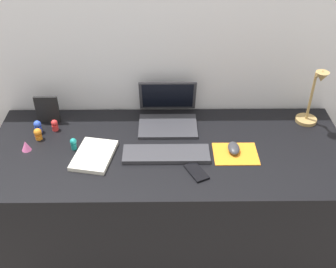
{
  "coord_description": "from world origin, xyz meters",
  "views": [
    {
      "loc": [
        -0.02,
        -1.62,
        2.0
      ],
      "look_at": [
        -0.0,
        0.0,
        0.83
      ],
      "focal_mm": 45.45,
      "sensor_mm": 36.0,
      "label": 1
    }
  ],
  "objects_px": {
    "laptop": "(167,112)",
    "desk_lamp": "(313,99)",
    "toy_figurine_orange": "(38,134)",
    "toy_figurine_red": "(55,125)",
    "toy_figurine_blue": "(38,126)",
    "toy_figurine_teal": "(73,143)",
    "mouse": "(234,148)",
    "notebook_pad": "(94,155)",
    "keyboard": "(166,154)",
    "cell_phone": "(196,172)",
    "toy_figurine_pink": "(26,146)",
    "picture_frame": "(47,109)"
  },
  "relations": [
    {
      "from": "picture_frame",
      "to": "toy_figurine_teal",
      "type": "distance_m",
      "value": 0.3
    },
    {
      "from": "cell_phone",
      "to": "picture_frame",
      "type": "relative_size",
      "value": 0.85
    },
    {
      "from": "cell_phone",
      "to": "toy_figurine_blue",
      "type": "distance_m",
      "value": 0.85
    },
    {
      "from": "laptop",
      "to": "toy_figurine_red",
      "type": "relative_size",
      "value": 4.96
    },
    {
      "from": "toy_figurine_pink",
      "to": "toy_figurine_blue",
      "type": "xyz_separation_m",
      "value": [
        0.02,
        0.15,
        0.01
      ]
    },
    {
      "from": "laptop",
      "to": "desk_lamp",
      "type": "bearing_deg",
      "value": -3.2
    },
    {
      "from": "picture_frame",
      "to": "toy_figurine_orange",
      "type": "height_order",
      "value": "picture_frame"
    },
    {
      "from": "mouse",
      "to": "notebook_pad",
      "type": "relative_size",
      "value": 0.4
    },
    {
      "from": "desk_lamp",
      "to": "toy_figurine_blue",
      "type": "bearing_deg",
      "value": -177.75
    },
    {
      "from": "toy_figurine_orange",
      "to": "laptop",
      "type": "bearing_deg",
      "value": 13.57
    },
    {
      "from": "toy_figurine_orange",
      "to": "toy_figurine_pink",
      "type": "distance_m",
      "value": 0.1
    },
    {
      "from": "notebook_pad",
      "to": "toy_figurine_orange",
      "type": "xyz_separation_m",
      "value": [
        -0.29,
        0.15,
        0.02
      ]
    },
    {
      "from": "mouse",
      "to": "toy_figurine_blue",
      "type": "height_order",
      "value": "toy_figurine_blue"
    },
    {
      "from": "toy_figurine_teal",
      "to": "toy_figurine_blue",
      "type": "bearing_deg",
      "value": 145.09
    },
    {
      "from": "toy_figurine_orange",
      "to": "toy_figurine_red",
      "type": "relative_size",
      "value": 1.02
    },
    {
      "from": "toy_figurine_red",
      "to": "toy_figurine_teal",
      "type": "distance_m",
      "value": 0.2
    },
    {
      "from": "toy_figurine_orange",
      "to": "toy_figurine_blue",
      "type": "xyz_separation_m",
      "value": [
        -0.01,
        0.06,
        0.0
      ]
    },
    {
      "from": "desk_lamp",
      "to": "toy_figurine_blue",
      "type": "distance_m",
      "value": 1.4
    },
    {
      "from": "mouse",
      "to": "toy_figurine_orange",
      "type": "height_order",
      "value": "toy_figurine_orange"
    },
    {
      "from": "toy_figurine_teal",
      "to": "desk_lamp",
      "type": "bearing_deg",
      "value": 9.44
    },
    {
      "from": "keyboard",
      "to": "mouse",
      "type": "xyz_separation_m",
      "value": [
        0.32,
        0.03,
        0.01
      ]
    },
    {
      "from": "keyboard",
      "to": "desk_lamp",
      "type": "distance_m",
      "value": 0.8
    },
    {
      "from": "cell_phone",
      "to": "toy_figurine_teal",
      "type": "distance_m",
      "value": 0.61
    },
    {
      "from": "toy_figurine_red",
      "to": "toy_figurine_blue",
      "type": "height_order",
      "value": "toy_figurine_blue"
    },
    {
      "from": "laptop",
      "to": "desk_lamp",
      "type": "distance_m",
      "value": 0.74
    },
    {
      "from": "cell_phone",
      "to": "toy_figurine_teal",
      "type": "bearing_deg",
      "value": 136.39
    },
    {
      "from": "keyboard",
      "to": "toy_figurine_orange",
      "type": "height_order",
      "value": "toy_figurine_orange"
    },
    {
      "from": "mouse",
      "to": "toy_figurine_red",
      "type": "relative_size",
      "value": 1.59
    },
    {
      "from": "laptop",
      "to": "desk_lamp",
      "type": "xyz_separation_m",
      "value": [
        0.73,
        -0.04,
        0.1
      ]
    },
    {
      "from": "keyboard",
      "to": "desk_lamp",
      "type": "height_order",
      "value": "desk_lamp"
    },
    {
      "from": "cell_phone",
      "to": "toy_figurine_blue",
      "type": "height_order",
      "value": "toy_figurine_blue"
    },
    {
      "from": "toy_figurine_red",
      "to": "toy_figurine_pink",
      "type": "bearing_deg",
      "value": -122.25
    },
    {
      "from": "toy_figurine_orange",
      "to": "toy_figurine_red",
      "type": "height_order",
      "value": "toy_figurine_orange"
    },
    {
      "from": "laptop",
      "to": "toy_figurine_teal",
      "type": "distance_m",
      "value": 0.51
    },
    {
      "from": "desk_lamp",
      "to": "keyboard",
      "type": "bearing_deg",
      "value": -161.08
    },
    {
      "from": "laptop",
      "to": "mouse",
      "type": "xyz_separation_m",
      "value": [
        0.32,
        -0.27,
        -0.03
      ]
    },
    {
      "from": "picture_frame",
      "to": "toy_figurine_red",
      "type": "height_order",
      "value": "picture_frame"
    },
    {
      "from": "keyboard",
      "to": "picture_frame",
      "type": "relative_size",
      "value": 2.73
    },
    {
      "from": "toy_figurine_orange",
      "to": "toy_figurine_pink",
      "type": "height_order",
      "value": "toy_figurine_orange"
    },
    {
      "from": "laptop",
      "to": "keyboard",
      "type": "distance_m",
      "value": 0.3
    },
    {
      "from": "cell_phone",
      "to": "notebook_pad",
      "type": "relative_size",
      "value": 0.53
    },
    {
      "from": "toy_figurine_teal",
      "to": "toy_figurine_blue",
      "type": "relative_size",
      "value": 0.9
    },
    {
      "from": "mouse",
      "to": "toy_figurine_pink",
      "type": "relative_size",
      "value": 1.89
    },
    {
      "from": "desk_lamp",
      "to": "toy_figurine_teal",
      "type": "xyz_separation_m",
      "value": [
        -1.19,
        -0.2,
        -0.12
      ]
    },
    {
      "from": "desk_lamp",
      "to": "picture_frame",
      "type": "relative_size",
      "value": 2.23
    },
    {
      "from": "cell_phone",
      "to": "toy_figurine_orange",
      "type": "distance_m",
      "value": 0.81
    },
    {
      "from": "mouse",
      "to": "desk_lamp",
      "type": "distance_m",
      "value": 0.49
    },
    {
      "from": "toy_figurine_orange",
      "to": "notebook_pad",
      "type": "bearing_deg",
      "value": -26.41
    },
    {
      "from": "keyboard",
      "to": "cell_phone",
      "type": "relative_size",
      "value": 3.2
    },
    {
      "from": "desk_lamp",
      "to": "toy_figurine_teal",
      "type": "bearing_deg",
      "value": -170.56
    }
  ]
}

